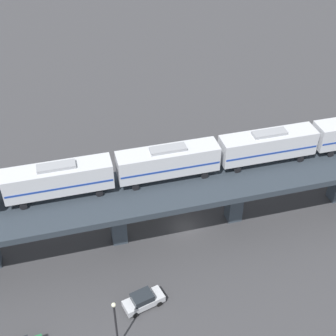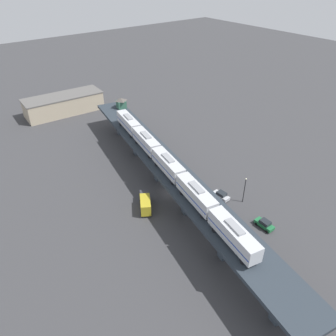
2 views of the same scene
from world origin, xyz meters
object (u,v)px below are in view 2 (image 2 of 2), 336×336
street_car_green (264,224)px  warehouse_building (64,104)px  subway_train (168,164)px  street_car_silver (221,195)px  delivery_truck (145,203)px  signal_hut (121,103)px  street_lamp (245,188)px

street_car_green → warehouse_building: warehouse_building is taller
warehouse_building → subway_train: bearing=-91.0°
street_car_silver → delivery_truck: 18.76m
subway_train → signal_hut: subway_train is taller
subway_train → street_lamp: (13.54, -12.12, -5.85)m
street_car_green → street_car_silver: bearing=90.7°
warehouse_building → delivery_truck: bearing=-96.7°
street_car_green → street_car_silver: (-0.15, 13.04, 0.00)m
street_car_green → street_car_silver: same height
subway_train → street_car_silver: bearing=-37.7°
signal_hut → delivery_truck: (-18.33, -40.39, -7.46)m
signal_hut → street_lamp: bearing=-88.1°
street_lamp → warehouse_building: bearing=99.1°
signal_hut → street_car_green: bearing=-91.2°
subway_train → street_lamp: size_ratio=8.90×
subway_train → street_lamp: subway_train is taller
street_car_green → street_lamp: (3.09, 8.88, 3.17)m
street_car_green → delivery_truck: delivery_truck is taller
signal_hut → street_car_silver: (-1.47, -48.59, -8.28)m
subway_train → signal_hut: 42.31m
signal_hut → delivery_truck: 44.98m
street_car_green → subway_train: bearing=116.4°
street_car_green → warehouse_building: 86.92m
subway_train → signal_hut: bearing=73.8°
subway_train → delivery_truck: size_ratio=8.43×
subway_train → street_car_green: bearing=-63.6°
subway_train → street_lamp: bearing=-41.8°
signal_hut → street_car_green: signal_hut is taller
subway_train → warehouse_building: bearing=89.0°
signal_hut → warehouse_building: 27.56m
signal_hut → warehouse_building: bearing=113.2°
street_car_green → street_lamp: 9.93m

